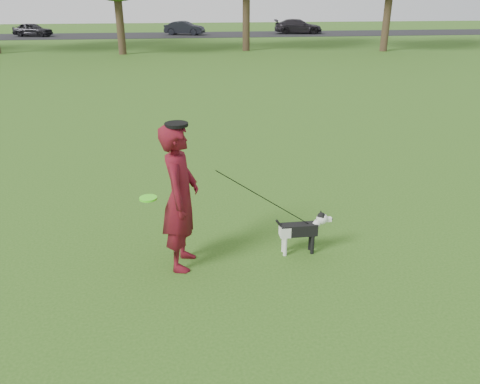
{
  "coord_description": "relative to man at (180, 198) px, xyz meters",
  "views": [
    {
      "loc": [
        -0.74,
        -5.73,
        3.51
      ],
      "look_at": [
        0.06,
        0.25,
        0.95
      ],
      "focal_mm": 35.0,
      "sensor_mm": 36.0,
      "label": 1
    }
  ],
  "objects": [
    {
      "name": "ground",
      "position": [
        0.77,
        -0.01,
        -1.01
      ],
      "size": [
        120.0,
        120.0,
        0.0
      ],
      "primitive_type": "plane",
      "color": "#285116",
      "rests_on": "ground"
    },
    {
      "name": "road",
      "position": [
        0.77,
        39.99,
        -1.0
      ],
      "size": [
        120.0,
        7.0,
        0.02
      ],
      "primitive_type": "cube",
      "color": "black",
      "rests_on": "ground"
    },
    {
      "name": "man",
      "position": [
        0.0,
        0.0,
        0.0
      ],
      "size": [
        0.62,
        0.82,
        2.03
      ],
      "primitive_type": "imported",
      "rotation": [
        0.0,
        0.0,
        1.37
      ],
      "color": "#550C1F",
      "rests_on": "ground"
    },
    {
      "name": "dog",
      "position": [
        1.73,
        0.09,
        -0.62
      ],
      "size": [
        0.85,
        0.17,
        0.65
      ],
      "color": "black",
      "rests_on": "ground"
    },
    {
      "name": "car_left",
      "position": [
        -12.36,
        39.99,
        -0.42
      ],
      "size": [
        3.63,
        2.28,
        1.15
      ],
      "primitive_type": "imported",
      "rotation": [
        0.0,
        0.0,
        1.28
      ],
      "color": "black",
      "rests_on": "road"
    },
    {
      "name": "car_mid",
      "position": [
        1.02,
        39.99,
        -0.4
      ],
      "size": [
        3.85,
        2.41,
        1.2
      ],
      "primitive_type": "imported",
      "rotation": [
        0.0,
        0.0,
        1.23
      ],
      "color": "black",
      "rests_on": "road"
    },
    {
      "name": "car_right",
      "position": [
        11.74,
        39.99,
        -0.34
      ],
      "size": [
        4.73,
        2.45,
        1.31
      ],
      "primitive_type": "imported",
      "rotation": [
        0.0,
        0.0,
        1.43
      ],
      "color": "black",
      "rests_on": "road"
    },
    {
      "name": "man_held_items",
      "position": [
        1.14,
        0.01,
        -0.08
      ],
      "size": [
        2.38,
        0.37,
        1.6
      ],
      "color": "#4FFF20",
      "rests_on": "ground"
    }
  ]
}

